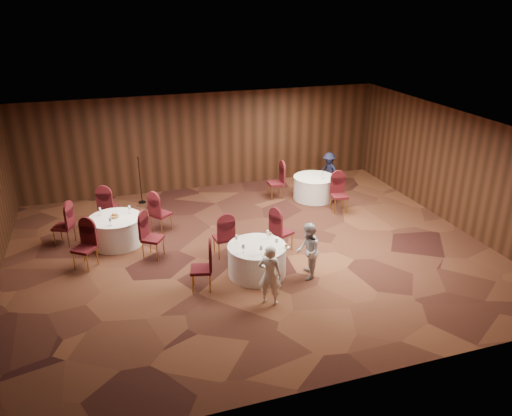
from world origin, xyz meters
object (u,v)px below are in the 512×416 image
object	(u,v)px
table_right	(314,187)
table_left	(116,230)
woman_b	(308,251)
mic_stand	(141,190)
table_main	(257,260)
man_c	(329,171)
woman_a	(270,275)

from	to	relation	value
table_right	table_left	bearing A→B (deg)	-168.06
table_left	woman_b	world-z (taller)	woman_b
table_right	mic_stand	size ratio (longest dim) A/B	0.90
table_main	table_right	distance (m)	5.12
mic_stand	woman_b	bearing A→B (deg)	-61.43
woman_b	man_c	size ratio (longest dim) A/B	1.09
table_right	woman_b	distance (m)	4.97
table_left	man_c	world-z (taller)	man_c
man_c	woman_b	bearing A→B (deg)	-47.03
woman_b	man_c	bearing A→B (deg)	170.78
table_main	woman_a	size ratio (longest dim) A/B	1.01
table_left	table_right	distance (m)	6.40
mic_stand	table_right	bearing A→B (deg)	-14.29
mic_stand	man_c	size ratio (longest dim) A/B	1.20
woman_b	woman_a	bearing A→B (deg)	-37.08
table_main	table_right	bearing A→B (deg)	50.95
table_main	woman_a	distance (m)	1.27
table_left	table_right	size ratio (longest dim) A/B	1.03
woman_a	man_c	bearing A→B (deg)	-95.12
table_left	table_right	world-z (taller)	same
table_left	woman_b	xyz separation A→B (m)	(4.10, -3.14, 0.30)
table_main	man_c	xyz separation A→B (m)	(4.09, 4.72, 0.25)
table_left	woman_a	distance (m)	4.87
table_right	woman_b	xyz separation A→B (m)	(-2.16, -4.47, 0.30)
table_left	table_main	bearing A→B (deg)	-41.20
table_main	mic_stand	bearing A→B (deg)	111.56
table_right	woman_a	distance (m)	6.20
table_right	man_c	distance (m)	1.16
table_left	table_right	bearing A→B (deg)	11.94
table_left	mic_stand	world-z (taller)	mic_stand
woman_a	woman_b	size ratio (longest dim) A/B	1.01
mic_stand	man_c	xyz separation A→B (m)	(6.19, -0.61, 0.19)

